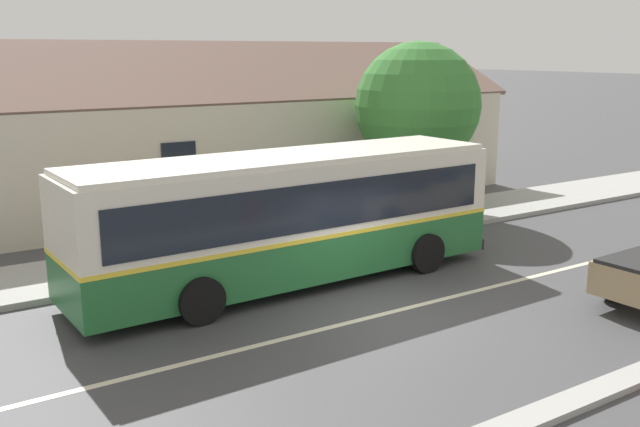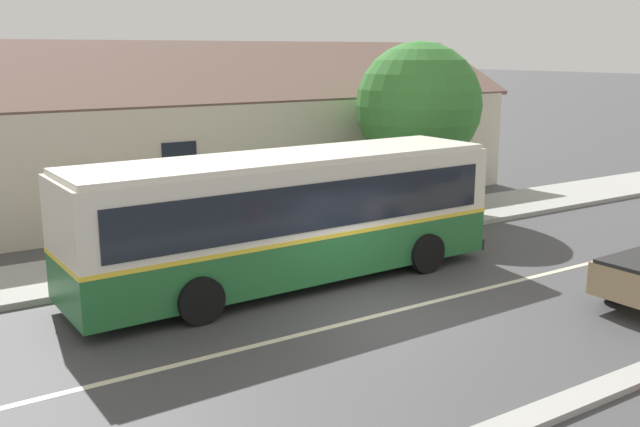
% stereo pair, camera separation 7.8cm
% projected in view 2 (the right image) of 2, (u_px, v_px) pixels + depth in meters
% --- Properties ---
extents(ground_plane, '(300.00, 300.00, 0.00)m').
position_uv_depth(ground_plane, '(391.00, 312.00, 15.11)').
color(ground_plane, '#424244').
extents(sidewalk_far, '(60.00, 3.00, 0.15)m').
position_uv_depth(sidewalk_far, '(258.00, 245.00, 20.01)').
color(sidewalk_far, '#9E9E99').
rests_on(sidewalk_far, ground).
extents(curb_near, '(60.00, 0.50, 0.12)m').
position_uv_depth(curb_near, '(579.00, 399.00, 11.21)').
color(curb_near, '#9E9E99').
rests_on(curb_near, ground).
extents(lane_divider_stripe, '(60.00, 0.16, 0.01)m').
position_uv_depth(lane_divider_stripe, '(391.00, 312.00, 15.11)').
color(lane_divider_stripe, beige).
rests_on(lane_divider_stripe, ground).
extents(community_building, '(28.37, 8.45, 6.80)m').
position_uv_depth(community_building, '(135.00, 149.00, 25.22)').
color(community_building, beige).
rests_on(community_building, ground).
extents(transit_bus, '(10.62, 2.95, 3.08)m').
position_uv_depth(transit_bus, '(289.00, 215.00, 16.71)').
color(transit_bus, '#236633').
rests_on(transit_bus, ground).
extents(street_tree_primary, '(4.16, 4.16, 5.74)m').
position_uv_depth(street_tree_primary, '(418.00, 105.00, 23.48)').
color(street_tree_primary, '#4C3828').
rests_on(street_tree_primary, ground).
extents(bus_stop_sign, '(0.36, 0.07, 2.40)m').
position_uv_depth(bus_stop_sign, '(429.00, 178.00, 21.70)').
color(bus_stop_sign, gray).
rests_on(bus_stop_sign, sidewalk_far).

